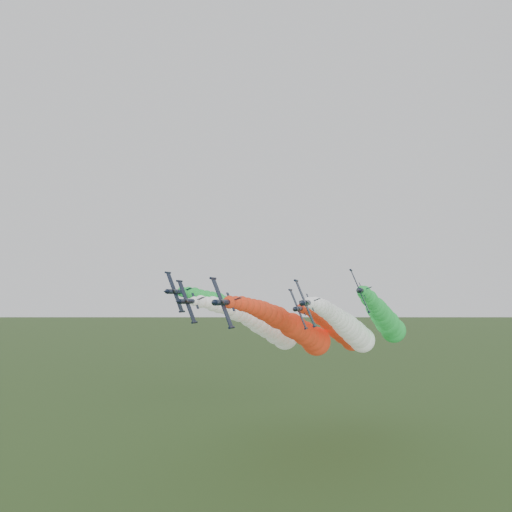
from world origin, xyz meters
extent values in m
cylinder|color=black|center=(-8.81, -14.92, 39.76)|extent=(1.30, 8.13, 1.30)
cone|color=black|center=(-8.81, -19.71, 39.76)|extent=(1.18, 1.63, 1.18)
cone|color=black|center=(-8.81, -10.50, 39.76)|extent=(1.18, 0.81, 1.18)
ellipsoid|color=black|center=(-8.47, -16.73, 39.89)|extent=(0.78, 1.70, 0.89)
cube|color=black|center=(-8.93, -15.11, 39.70)|extent=(3.39, 1.72, 8.07)
cylinder|color=black|center=(-10.58, -15.11, 43.72)|extent=(0.52, 2.35, 0.52)
cylinder|color=black|center=(-7.29, -15.11, 35.69)|extent=(0.52, 2.35, 0.52)
cube|color=black|center=(-7.84, -11.49, 40.15)|extent=(1.97, 1.36, 0.91)
cube|color=black|center=(-8.68, -11.49, 39.81)|extent=(1.39, 0.99, 3.21)
sphere|color=red|center=(-8.81, -11.76, 39.76)|extent=(2.25, 2.25, 2.25)
sphere|color=red|center=(-8.79, -8.43, 39.64)|extent=(2.37, 2.37, 2.37)
sphere|color=red|center=(-8.74, -5.10, 39.41)|extent=(2.81, 2.81, 2.81)
sphere|color=red|center=(-8.66, -1.78, 39.10)|extent=(2.91, 2.91, 2.91)
sphere|color=red|center=(-8.55, 1.55, 38.72)|extent=(3.18, 3.18, 3.18)
sphere|color=red|center=(-8.41, 4.88, 38.27)|extent=(3.65, 3.65, 3.65)
sphere|color=red|center=(-8.23, 8.21, 37.77)|extent=(4.05, 4.05, 4.05)
sphere|color=red|center=(-8.02, 11.54, 37.21)|extent=(4.15, 4.15, 4.15)
sphere|color=red|center=(-7.79, 14.87, 36.60)|extent=(4.66, 4.66, 4.66)
sphere|color=red|center=(-7.51, 18.19, 35.95)|extent=(5.11, 5.11, 5.11)
sphere|color=red|center=(-7.21, 21.52, 35.25)|extent=(4.72, 4.72, 4.72)
sphere|color=red|center=(-6.88, 24.85, 34.51)|extent=(4.78, 4.78, 4.78)
sphere|color=red|center=(-6.51, 28.18, 33.73)|extent=(6.12, 6.12, 6.12)
sphere|color=red|center=(-6.11, 31.51, 32.90)|extent=(6.04, 6.04, 6.04)
sphere|color=red|center=(-5.68, 34.84, 32.04)|extent=(5.70, 5.70, 5.70)
sphere|color=red|center=(-5.22, 38.17, 31.14)|extent=(6.37, 6.37, 6.37)
sphere|color=red|center=(-4.72, 41.49, 30.20)|extent=(6.17, 6.17, 6.17)
sphere|color=red|center=(-4.20, 44.82, 29.23)|extent=(7.07, 7.07, 7.07)
sphere|color=red|center=(-3.64, 48.15, 28.22)|extent=(8.08, 8.08, 8.08)
cylinder|color=black|center=(-20.65, -2.37, 39.79)|extent=(1.30, 8.13, 1.30)
cone|color=black|center=(-20.65, -7.16, 39.79)|extent=(1.18, 1.63, 1.18)
cone|color=black|center=(-20.65, 2.06, 39.79)|extent=(1.18, 0.81, 1.18)
ellipsoid|color=black|center=(-20.31, -4.18, 39.93)|extent=(0.78, 1.70, 0.89)
cube|color=black|center=(-20.77, -2.55, 39.74)|extent=(3.39, 1.72, 8.07)
cylinder|color=black|center=(-22.42, -2.55, 43.75)|extent=(0.52, 2.35, 0.52)
cylinder|color=black|center=(-19.13, -2.55, 35.72)|extent=(0.52, 2.35, 0.52)
cube|color=black|center=(-19.68, 1.06, 40.18)|extent=(1.97, 1.36, 0.91)
cube|color=black|center=(-20.52, 1.06, 39.84)|extent=(1.39, 0.99, 3.21)
sphere|color=white|center=(-20.65, 0.79, 39.79)|extent=(1.91, 1.91, 1.91)
sphere|color=white|center=(-20.63, 4.12, 39.68)|extent=(2.67, 2.67, 2.67)
sphere|color=white|center=(-20.58, 7.45, 39.45)|extent=(2.55, 2.55, 2.55)
sphere|color=white|center=(-20.50, 10.78, 39.13)|extent=(3.33, 3.33, 3.33)
sphere|color=white|center=(-20.39, 14.11, 38.75)|extent=(3.54, 3.54, 3.54)
sphere|color=white|center=(-20.25, 17.44, 38.30)|extent=(3.29, 3.29, 3.29)
sphere|color=white|center=(-20.07, 20.76, 37.80)|extent=(3.48, 3.48, 3.48)
sphere|color=white|center=(-19.86, 24.09, 37.25)|extent=(4.67, 4.67, 4.67)
sphere|color=white|center=(-19.62, 27.42, 36.64)|extent=(4.55, 4.55, 4.55)
sphere|color=white|center=(-19.35, 30.75, 35.99)|extent=(4.19, 4.19, 4.19)
sphere|color=white|center=(-19.05, 34.08, 35.29)|extent=(5.04, 5.04, 5.04)
sphere|color=white|center=(-18.72, 37.41, 34.55)|extent=(5.34, 5.34, 5.34)
sphere|color=white|center=(-18.35, 40.74, 33.76)|extent=(6.23, 6.23, 6.23)
sphere|color=white|center=(-17.95, 44.06, 32.94)|extent=(6.34, 6.34, 6.34)
sphere|color=white|center=(-17.52, 47.39, 32.08)|extent=(6.66, 6.66, 6.66)
sphere|color=white|center=(-17.06, 50.72, 31.18)|extent=(6.60, 6.60, 6.60)
sphere|color=white|center=(-16.56, 54.05, 30.24)|extent=(7.53, 7.53, 7.53)
sphere|color=white|center=(-16.04, 57.38, 29.27)|extent=(7.12, 7.12, 7.12)
sphere|color=white|center=(-15.48, 60.71, 28.26)|extent=(8.00, 8.00, 8.00)
cylinder|color=black|center=(3.16, -4.73, 39.59)|extent=(1.30, 8.13, 1.30)
cone|color=black|center=(3.16, -9.52, 39.59)|extent=(1.18, 1.63, 1.18)
cone|color=black|center=(3.16, -0.30, 39.59)|extent=(1.18, 0.81, 1.18)
ellipsoid|color=black|center=(3.49, -6.54, 39.73)|extent=(0.78, 1.70, 0.89)
cube|color=black|center=(3.03, -4.91, 39.54)|extent=(3.39, 1.72, 8.07)
cylinder|color=black|center=(1.39, -4.91, 43.55)|extent=(0.52, 2.35, 0.52)
cylinder|color=black|center=(4.68, -4.91, 35.53)|extent=(0.52, 2.35, 0.52)
cube|color=black|center=(4.12, -1.29, 39.98)|extent=(1.97, 1.36, 0.91)
cube|color=black|center=(3.29, -1.29, 39.64)|extent=(1.39, 0.99, 3.21)
sphere|color=white|center=(3.16, -1.57, 39.59)|extent=(2.15, 2.15, 2.15)
sphere|color=white|center=(3.18, 1.76, 39.48)|extent=(2.28, 2.28, 2.28)
sphere|color=white|center=(3.22, 5.09, 39.25)|extent=(2.87, 2.87, 2.87)
sphere|color=white|center=(3.30, 8.42, 38.93)|extent=(3.19, 3.19, 3.19)
sphere|color=white|center=(3.42, 11.75, 38.55)|extent=(3.40, 3.40, 3.40)
sphere|color=white|center=(3.56, 15.08, 38.10)|extent=(3.80, 3.80, 3.80)
sphere|color=white|center=(3.73, 18.41, 37.60)|extent=(3.60, 3.60, 3.60)
sphere|color=white|center=(3.94, 21.73, 37.05)|extent=(4.12, 4.12, 4.12)
sphere|color=white|center=(4.18, 25.06, 36.44)|extent=(4.25, 4.25, 4.25)
sphere|color=white|center=(4.45, 28.39, 35.79)|extent=(4.77, 4.77, 4.77)
sphere|color=white|center=(4.76, 31.72, 35.09)|extent=(4.86, 4.86, 4.86)
sphere|color=white|center=(5.09, 35.05, 34.35)|extent=(5.56, 5.56, 5.56)
sphere|color=white|center=(5.46, 38.38, 33.56)|extent=(6.07, 6.07, 6.07)
sphere|color=white|center=(5.86, 41.71, 32.74)|extent=(6.37, 6.37, 6.37)
sphere|color=white|center=(6.29, 45.03, 31.88)|extent=(5.95, 5.95, 5.95)
sphere|color=white|center=(6.75, 48.36, 30.98)|extent=(6.90, 6.90, 6.90)
sphere|color=white|center=(7.24, 51.69, 30.04)|extent=(7.00, 7.00, 7.00)
sphere|color=white|center=(7.77, 55.02, 29.07)|extent=(6.23, 6.23, 6.23)
sphere|color=white|center=(8.33, 58.35, 28.06)|extent=(7.46, 7.46, 7.46)
cylinder|color=black|center=(-25.26, 1.94, 41.72)|extent=(1.30, 8.13, 1.30)
cone|color=black|center=(-25.26, -2.85, 41.72)|extent=(1.18, 1.63, 1.18)
cone|color=black|center=(-25.26, 6.37, 41.72)|extent=(1.18, 0.81, 1.18)
ellipsoid|color=black|center=(-24.92, 0.13, 41.86)|extent=(0.78, 1.70, 0.89)
cube|color=black|center=(-25.38, 1.76, 41.67)|extent=(3.39, 1.72, 8.07)
cylinder|color=black|center=(-27.03, 1.76, 45.68)|extent=(0.52, 2.35, 0.52)
cylinder|color=black|center=(-23.74, 1.76, 37.66)|extent=(0.52, 2.35, 0.52)
cube|color=black|center=(-24.30, 5.37, 42.12)|extent=(1.97, 1.36, 0.91)
cube|color=black|center=(-25.13, 5.37, 41.77)|extent=(1.39, 0.99, 3.21)
sphere|color=green|center=(-25.26, 5.10, 41.72)|extent=(2.21, 2.21, 2.21)
sphere|color=green|center=(-25.24, 8.43, 41.61)|extent=(2.55, 2.55, 2.55)
sphere|color=green|center=(-25.20, 11.76, 41.38)|extent=(2.83, 2.83, 2.83)
sphere|color=green|center=(-25.12, 15.09, 41.07)|extent=(2.70, 2.70, 2.70)
sphere|color=green|center=(-25.00, 18.42, 40.68)|extent=(3.05, 3.05, 3.05)
sphere|color=green|center=(-24.86, 21.75, 40.24)|extent=(3.48, 3.48, 3.48)
sphere|color=green|center=(-24.68, 25.07, 39.73)|extent=(4.15, 4.15, 4.15)
sphere|color=green|center=(-24.48, 28.40, 39.18)|extent=(3.76, 3.76, 3.76)
sphere|color=green|center=(-24.24, 31.73, 38.57)|extent=(4.57, 4.57, 4.57)
sphere|color=green|center=(-23.97, 35.06, 37.92)|extent=(4.89, 4.89, 4.89)
sphere|color=green|center=(-23.66, 38.39, 37.22)|extent=(4.94, 4.94, 4.94)
sphere|color=green|center=(-23.33, 41.72, 36.48)|extent=(5.91, 5.91, 5.91)
sphere|color=green|center=(-22.96, 45.05, 35.69)|extent=(5.32, 5.32, 5.32)
sphere|color=green|center=(-22.56, 48.37, 34.87)|extent=(5.98, 5.98, 5.98)
sphere|color=green|center=(-22.13, 51.70, 34.01)|extent=(5.86, 5.86, 5.86)
sphere|color=green|center=(-21.67, 55.03, 33.11)|extent=(6.47, 6.47, 6.47)
sphere|color=green|center=(-21.17, 58.36, 32.17)|extent=(6.92, 6.92, 6.92)
sphere|color=green|center=(-20.65, 61.69, 31.20)|extent=(6.56, 6.56, 6.56)
sphere|color=green|center=(-20.09, 65.02, 30.19)|extent=(6.95, 6.95, 6.95)
cylinder|color=black|center=(11.95, 5.39, 41.86)|extent=(1.30, 8.13, 1.30)
cone|color=black|center=(11.95, 0.60, 41.86)|extent=(1.18, 1.63, 1.18)
cone|color=black|center=(11.95, 9.81, 41.86)|extent=(1.18, 0.81, 1.18)
ellipsoid|color=black|center=(12.29, 3.58, 41.99)|extent=(0.78, 1.70, 0.89)
cube|color=black|center=(11.83, 5.21, 41.80)|extent=(3.39, 1.72, 8.07)
cylinder|color=black|center=(10.18, 5.21, 45.82)|extent=(0.52, 2.35, 0.52)
cylinder|color=black|center=(13.47, 5.21, 37.79)|extent=(0.52, 2.35, 0.52)
cube|color=black|center=(12.91, 8.82, 42.25)|extent=(1.97, 1.36, 0.91)
cube|color=black|center=(12.08, 8.82, 41.91)|extent=(1.39, 0.99, 3.21)
sphere|color=green|center=(11.95, 8.55, 41.86)|extent=(2.08, 2.08, 2.08)
sphere|color=green|center=(11.97, 11.88, 41.74)|extent=(2.30, 2.30, 2.30)
sphere|color=green|center=(12.02, 15.21, 41.51)|extent=(2.99, 2.99, 2.99)
sphere|color=green|center=(12.10, 18.53, 41.20)|extent=(2.69, 2.69, 2.69)
sphere|color=green|center=(12.21, 21.86, 40.82)|extent=(2.81, 2.81, 2.81)
sphere|color=green|center=(12.35, 25.19, 40.37)|extent=(3.84, 3.84, 3.84)
sphere|color=green|center=(12.53, 28.52, 39.87)|extent=(3.78, 3.78, 3.78)
sphere|color=green|center=(12.73, 31.85, 39.31)|extent=(3.59, 3.59, 3.59)
sphere|color=green|center=(12.97, 35.18, 38.71)|extent=(4.08, 4.08, 4.08)
sphere|color=green|center=(13.24, 38.51, 38.05)|extent=(5.09, 5.09, 5.09)
sphere|color=green|center=(13.55, 41.83, 37.35)|extent=(5.45, 5.45, 5.45)
sphere|color=green|center=(13.88, 45.16, 36.61)|extent=(4.89, 4.89, 4.89)
sphere|color=green|center=(14.25, 48.49, 35.83)|extent=(5.98, 5.98, 5.98)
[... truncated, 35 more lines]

